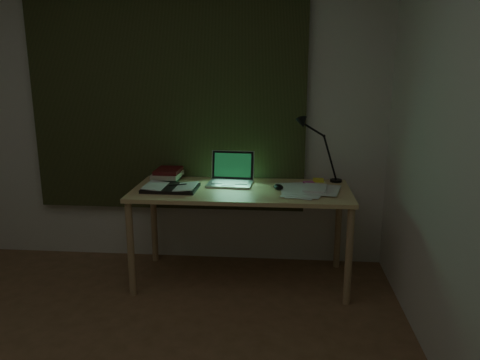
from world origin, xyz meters
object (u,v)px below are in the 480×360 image
Objects in this scene: desk at (241,235)px; desk_lamp at (337,150)px; laptop at (230,170)px; book_stack at (167,174)px; open_textbook at (171,187)px; loose_papers at (307,188)px.

desk_lamp is (0.71, 0.28, 0.61)m from desk.
laptop is 1.52× the size of book_stack.
open_textbook reaches higher than desk.
desk is at bearing -43.68° from laptop.
desk_lamp is (0.81, 0.17, 0.13)m from laptop.
desk_lamp is (0.23, 0.25, 0.24)m from loose_papers.
book_stack is at bearing -174.55° from desk_lamp.
loose_papers reaches higher than desk.
book_stack reaches higher than desk.
desk is 0.98m from desk_lamp.
laptop is at bearing -11.03° from book_stack.
loose_papers is at bearing -130.64° from desk_lamp.
loose_papers is at bearing 6.83° from open_textbook.
laptop is (-0.10, 0.11, 0.48)m from desk.
book_stack is (-0.51, 0.10, -0.07)m from laptop.
laptop is 0.59m from loose_papers.
book_stack is at bearing 161.28° from desk.
desk is 4.24× the size of laptop.
loose_papers is at bearing 3.05° from desk.
desk is 0.64m from open_textbook.
open_textbook is at bearing -153.33° from laptop.
desk_lamp is at bearing 15.89° from laptop.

